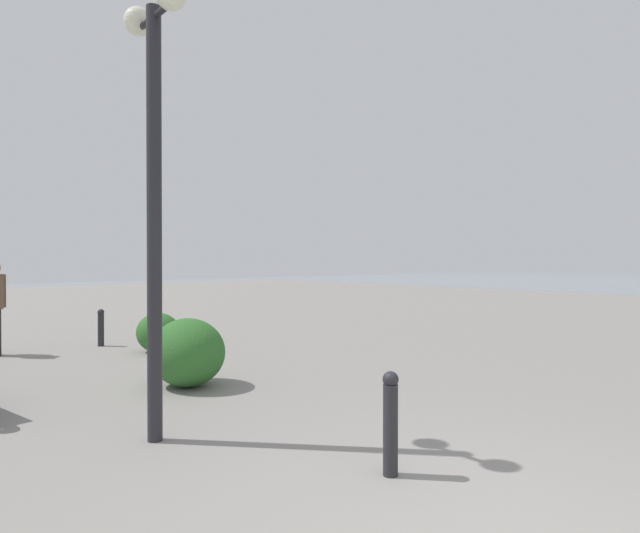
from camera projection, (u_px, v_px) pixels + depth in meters
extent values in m
cylinder|color=#232328|center=(154.00, 225.00, 4.84)|extent=(0.14, 0.14, 4.13)
cylinder|color=#232328|center=(154.00, 17.00, 4.82)|extent=(0.70, 0.06, 0.06)
sphere|color=#EAEACC|center=(138.00, 21.00, 5.07)|extent=(0.28, 0.28, 0.28)
cylinder|color=brown|center=(0.00, 293.00, 9.06)|extent=(0.10, 0.10, 0.58)
cylinder|color=#232328|center=(390.00, 430.00, 4.07)|extent=(0.12, 0.12, 0.73)
sphere|color=#232328|center=(391.00, 379.00, 4.06)|extent=(0.13, 0.13, 0.13)
cylinder|color=#232328|center=(101.00, 330.00, 10.26)|extent=(0.12, 0.12, 0.64)
sphere|color=#232328|center=(101.00, 312.00, 10.26)|extent=(0.13, 0.13, 0.13)
ellipsoid|color=#2D6628|center=(188.00, 352.00, 6.97)|extent=(1.10, 0.99, 0.93)
ellipsoid|color=#2D6628|center=(158.00, 332.00, 9.60)|extent=(0.87, 0.78, 0.74)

